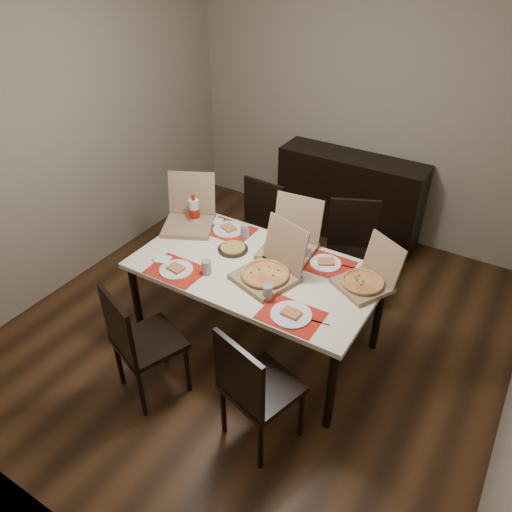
# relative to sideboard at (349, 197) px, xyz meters

# --- Properties ---
(ground) EXTENTS (3.80, 4.00, 0.02)m
(ground) POSITION_rel_sideboard_xyz_m (0.00, -1.78, -0.46)
(ground) COLOR #422814
(ground) RESTS_ON ground
(room_walls) EXTENTS (3.84, 4.02, 2.62)m
(room_walls) POSITION_rel_sideboard_xyz_m (0.00, -1.35, 1.28)
(room_walls) COLOR gray
(room_walls) RESTS_ON ground
(sideboard) EXTENTS (1.50, 0.40, 0.90)m
(sideboard) POSITION_rel_sideboard_xyz_m (0.00, 0.00, 0.00)
(sideboard) COLOR black
(sideboard) RESTS_ON ground
(dining_table) EXTENTS (1.80, 1.00, 0.75)m
(dining_table) POSITION_rel_sideboard_xyz_m (0.05, -1.94, 0.23)
(dining_table) COLOR white
(dining_table) RESTS_ON ground
(chair_near_left) EXTENTS (0.54, 0.54, 0.93)m
(chair_near_left) POSITION_rel_sideboard_xyz_m (-0.37, -2.80, 0.06)
(chair_near_left) COLOR black
(chair_near_left) RESTS_ON ground
(chair_near_right) EXTENTS (0.52, 0.52, 0.93)m
(chair_near_right) POSITION_rel_sideboard_xyz_m (0.52, -2.74, 0.06)
(chair_near_right) COLOR black
(chair_near_right) RESTS_ON ground
(chair_far_left) EXTENTS (0.44, 0.44, 0.93)m
(chair_far_left) POSITION_rel_sideboard_xyz_m (-0.45, -1.12, 0.06)
(chair_far_left) COLOR black
(chair_far_left) RESTS_ON ground
(chair_far_right) EXTENTS (0.56, 0.56, 0.93)m
(chair_far_right) POSITION_rel_sideboard_xyz_m (0.44, -1.00, 0.06)
(chair_far_right) COLOR black
(chair_far_right) RESTS_ON ground
(setting_near_left) EXTENTS (0.49, 0.30, 0.11)m
(setting_near_left) POSITION_rel_sideboard_xyz_m (-0.39, -2.26, 0.32)
(setting_near_left) COLOR red
(setting_near_left) RESTS_ON dining_table
(setting_near_right) EXTENTS (0.51, 0.30, 0.11)m
(setting_near_right) POSITION_rel_sideboard_xyz_m (0.47, -2.26, 0.32)
(setting_near_right) COLOR red
(setting_near_right) RESTS_ON dining_table
(setting_far_left) EXTENTS (0.47, 0.30, 0.11)m
(setting_far_left) POSITION_rel_sideboard_xyz_m (-0.39, -1.62, 0.32)
(setting_far_left) COLOR red
(setting_far_left) RESTS_ON dining_table
(setting_far_right) EXTENTS (0.46, 0.30, 0.11)m
(setting_far_right) POSITION_rel_sideboard_xyz_m (0.42, -1.64, 0.32)
(setting_far_right) COLOR red
(setting_far_right) RESTS_ON dining_table
(napkin_loose) EXTENTS (0.13, 0.14, 0.02)m
(napkin_loose) POSITION_rel_sideboard_xyz_m (0.07, -2.07, 0.31)
(napkin_loose) COLOR white
(napkin_loose) RESTS_ON dining_table
(pizza_box_center) EXTENTS (0.49, 0.52, 0.39)m
(pizza_box_center) POSITION_rel_sideboard_xyz_m (0.19, -2.01, 0.36)
(pizza_box_center) COLOR #8E7052
(pizza_box_center) RESTS_ON dining_table
(pizza_box_right) EXTENTS (0.47, 0.48, 0.33)m
(pizza_box_right) POSITION_rel_sideboard_xyz_m (0.82, -1.73, 0.35)
(pizza_box_right) COLOR #8E7052
(pizza_box_right) RESTS_ON dining_table
(pizza_box_left) EXTENTS (0.55, 0.57, 0.40)m
(pizza_box_left) POSITION_rel_sideboard_xyz_m (-0.74, -1.71, 0.36)
(pizza_box_left) COLOR #8E7052
(pizza_box_left) RESTS_ON dining_table
(pizza_box_extra) EXTENTS (0.42, 0.46, 0.39)m
(pizza_box_extra) POSITION_rel_sideboard_xyz_m (0.15, -1.61, 0.36)
(pizza_box_extra) COLOR #8E7052
(pizza_box_extra) RESTS_ON dining_table
(faina_plate) EXTENTS (0.24, 0.24, 0.03)m
(faina_plate) POSITION_rel_sideboard_xyz_m (-0.23, -1.84, 0.31)
(faina_plate) COLOR black
(faina_plate) RESTS_ON dining_table
(dip_bowl) EXTENTS (0.16, 0.16, 0.03)m
(dip_bowl) POSITION_rel_sideboard_xyz_m (0.22, -1.76, 0.32)
(dip_bowl) COLOR white
(dip_bowl) RESTS_ON dining_table
(soda_bottle) EXTENTS (0.09, 0.09, 0.27)m
(soda_bottle) POSITION_rel_sideboard_xyz_m (-0.71, -1.68, 0.41)
(soda_bottle) COLOR silver
(soda_bottle) RESTS_ON dining_table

